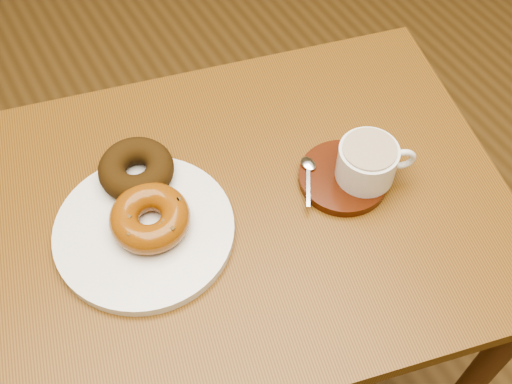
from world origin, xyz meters
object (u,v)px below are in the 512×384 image
cafe_table (245,245)px  donut_plate (144,231)px  saucer (343,177)px  coffee_cup (368,162)px

cafe_table → donut_plate: size_ratio=3.49×
donut_plate → saucer: donut_plate is taller
saucer → cafe_table: bearing=167.1°
donut_plate → coffee_cup: coffee_cup is taller
saucer → coffee_cup: size_ratio=1.21×
cafe_table → donut_plate: (-0.15, 0.03, 0.12)m
cafe_table → coffee_cup: (0.18, -0.05, 0.16)m
cafe_table → saucer: bearing=0.6°
saucer → coffee_cup: 0.05m
donut_plate → saucer: 0.31m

